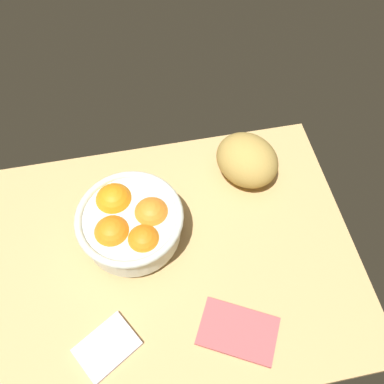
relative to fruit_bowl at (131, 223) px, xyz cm
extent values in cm
cube|color=tan|center=(8.24, -6.22, -8.00)|extent=(77.94, 60.61, 3.00)
cylinder|color=silver|center=(0.06, 0.03, -5.48)|extent=(8.03, 8.03, 2.03)
cylinder|color=silver|center=(0.06, 0.03, -0.95)|extent=(20.71, 20.71, 7.04)
torus|color=silver|center=(0.06, 0.03, 2.57)|extent=(22.31, 22.31, 1.60)
sphere|color=orange|center=(-3.71, -2.40, 0.79)|extent=(7.92, 7.92, 7.92)
sphere|color=orange|center=(4.65, 0.44, 0.78)|extent=(7.85, 7.85, 7.85)
sphere|color=orange|center=(2.30, -5.24, 0.68)|extent=(7.32, 7.32, 7.32)
sphere|color=orange|center=(-2.63, 5.02, 0.86)|extent=(8.34, 8.34, 8.34)
ellipsoid|color=#B79446|center=(28.39, 11.66, -1.05)|extent=(19.41, 19.95, 10.90)
cube|color=#B35356|center=(17.44, -24.41, -5.96)|extent=(17.66, 15.40, 1.07)
cube|color=silver|center=(-7.85, -22.49, -5.93)|extent=(13.72, 12.70, 1.13)
camera|label=1|loc=(5.09, -40.92, 76.50)|focal=38.48mm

